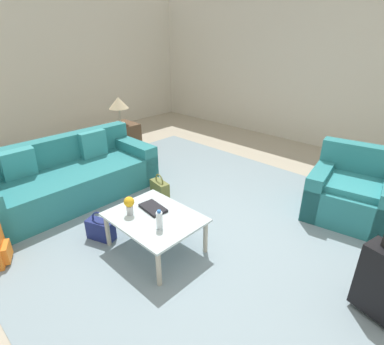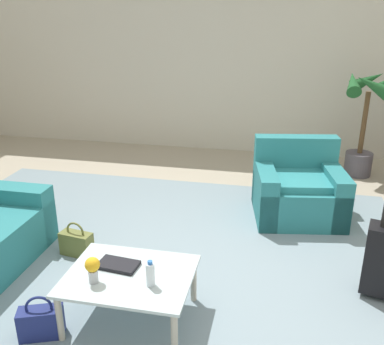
# 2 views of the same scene
# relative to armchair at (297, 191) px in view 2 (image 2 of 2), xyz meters

# --- Properties ---
(ground_plane) EXTENTS (12.00, 12.00, 0.00)m
(ground_plane) POSITION_rel_armchair_xyz_m (-0.89, -1.67, -0.30)
(ground_plane) COLOR #A89E89
(wall_back) EXTENTS (10.24, 0.12, 3.10)m
(wall_back) POSITION_rel_armchair_xyz_m (-0.89, 2.39, 1.25)
(wall_back) COLOR beige
(wall_back) RESTS_ON ground
(area_rug) EXTENTS (5.20, 4.40, 0.01)m
(area_rug) POSITION_rel_armchair_xyz_m (-1.49, -1.47, -0.30)
(area_rug) COLOR gray
(area_rug) RESTS_ON ground
(armchair) EXTENTS (1.11, 1.03, 0.88)m
(armchair) POSITION_rel_armchair_xyz_m (0.00, 0.00, 0.00)
(armchair) COLOR teal
(armchair) RESTS_ON ground
(coffee_table) EXTENTS (0.96, 0.75, 0.41)m
(coffee_table) POSITION_rel_armchair_xyz_m (-1.29, -2.17, 0.06)
(coffee_table) COLOR silver
(coffee_table) RESTS_ON ground
(water_bottle) EXTENTS (0.06, 0.06, 0.20)m
(water_bottle) POSITION_rel_armchair_xyz_m (-1.09, -2.27, 0.21)
(water_bottle) COLOR silver
(water_bottle) RESTS_ON coffee_table
(coffee_table_book) EXTENTS (0.33, 0.21, 0.03)m
(coffee_table_book) POSITION_rel_armchair_xyz_m (-1.41, -2.09, 0.13)
(coffee_table_book) COLOR black
(coffee_table_book) RESTS_ON coffee_table
(flower_vase) EXTENTS (0.11, 0.11, 0.21)m
(flower_vase) POSITION_rel_armchair_xyz_m (-1.51, -2.32, 0.23)
(flower_vase) COLOR #B2B7BC
(flower_vase) RESTS_ON coffee_table
(handbag_olive) EXTENTS (0.34, 0.19, 0.36)m
(handbag_olive) POSITION_rel_armchair_xyz_m (-2.14, -1.38, -0.17)
(handbag_olive) COLOR olive
(handbag_olive) RESTS_ON ground
(handbag_navy) EXTENTS (0.35, 0.24, 0.36)m
(handbag_navy) POSITION_rel_armchair_xyz_m (-1.87, -2.49, -0.17)
(handbag_navy) COLOR navy
(handbag_navy) RESTS_ON ground
(potted_palm) EXTENTS (0.64, 0.64, 1.54)m
(potted_palm) POSITION_rel_armchair_xyz_m (0.91, 1.53, 0.56)
(potted_palm) COLOR #514C56
(potted_palm) RESTS_ON ground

